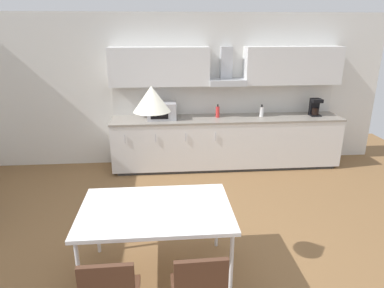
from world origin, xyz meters
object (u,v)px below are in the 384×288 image
Objects in this scene: microwave at (162,111)px; bottle_white at (262,111)px; coffee_maker at (315,107)px; pendant_lamp at (152,99)px; bottle_red at (218,112)px; dining_table at (156,212)px.

microwave is 2.29× the size of bottle_white.
pendant_lamp reaches higher than coffee_maker.
bottle_red reaches higher than bottle_white.
microwave is at bearing -179.18° from bottle_white.
microwave reaches higher than bottle_red.
dining_table is (-1.80, -2.81, -0.28)m from bottle_white.
bottle_white is at bearing 57.36° from pendant_lamp.
bottle_red is at bearing 69.98° from pendant_lamp.
bottle_white is (1.73, 0.02, -0.05)m from microwave.
coffee_maker is 1.73m from bottle_red.
bottle_red is 0.77m from bottle_white.
coffee_maker is at bearing 0.56° from microwave.
dining_table is (-0.07, -2.78, -0.33)m from microwave.
coffee_maker is 1.43× the size of bottle_white.
pendant_lamp is (0.00, 0.00, 1.09)m from dining_table.
bottle_white is 3.43m from pendant_lamp.
pendant_lamp reaches higher than bottle_white.
bottle_white is 3.35m from dining_table.
bottle_red is at bearing 179.14° from bottle_white.
bottle_white is 0.15× the size of dining_table.
microwave reaches higher than dining_table.
pendant_lamp is at bearing -91.39° from microwave.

